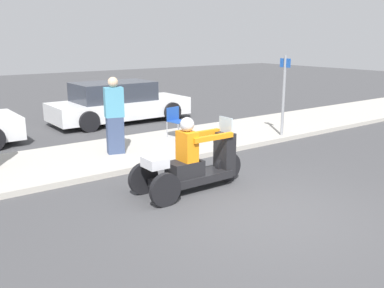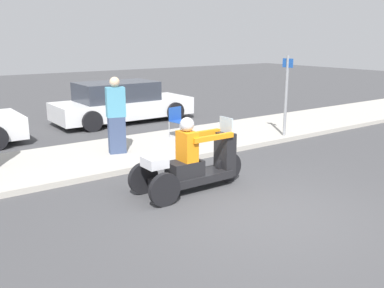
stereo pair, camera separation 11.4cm
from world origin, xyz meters
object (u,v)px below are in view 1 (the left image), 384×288
object	(u,v)px
parked_car_lot_left	(118,103)
spectator_with_child	(114,117)
folding_chair_curbside	(176,119)
motorcycle_trike	(192,165)
street_sign	(284,93)

from	to	relation	value
parked_car_lot_left	spectator_with_child	bearing A→B (deg)	-117.50
folding_chair_curbside	parked_car_lot_left	distance (m)	3.43
motorcycle_trike	spectator_with_child	distance (m)	2.89
folding_chair_curbside	street_sign	world-z (taller)	street_sign
motorcycle_trike	parked_car_lot_left	size ratio (longest dim) A/B	0.50
street_sign	spectator_with_child	bearing A→B (deg)	167.62
spectator_with_child	folding_chair_curbside	world-z (taller)	spectator_with_child
folding_chair_curbside	street_sign	bearing A→B (deg)	-31.84
spectator_with_child	folding_chair_curbside	distance (m)	2.20
parked_car_lot_left	street_sign	bearing A→B (deg)	-62.98
folding_chair_curbside	parked_car_lot_left	size ratio (longest dim) A/B	0.18
parked_car_lot_left	street_sign	size ratio (longest dim) A/B	2.10
motorcycle_trike	folding_chair_curbside	world-z (taller)	motorcycle_trike
motorcycle_trike	parked_car_lot_left	bearing A→B (deg)	74.41
folding_chair_curbside	street_sign	xyz separation A→B (m)	(2.52, -1.57, 0.69)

